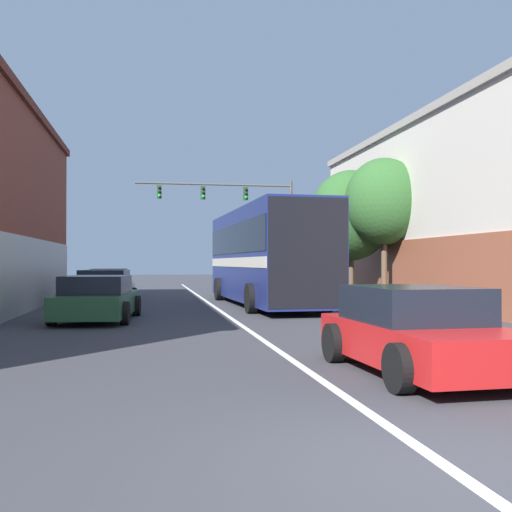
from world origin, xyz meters
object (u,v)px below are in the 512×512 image
object	(u,v)px
parked_car_left_mid	(110,283)
street_tree_far	(351,216)
traffic_signal_gantry	(240,207)
bus	(265,252)
hatchback_foreground	(418,331)
parked_car_left_near	(97,299)
street_tree_near	(384,202)
parked_car_left_far	(105,289)

from	to	relation	value
parked_car_left_mid	street_tree_far	xyz separation A→B (m)	(10.49, -6.18, 3.03)
traffic_signal_gantry	street_tree_far	bearing A→B (deg)	-75.39
bus	parked_car_left_mid	distance (m)	10.15
hatchback_foreground	parked_car_left_near	size ratio (longest dim) A/B	0.87
street_tree_far	hatchback_foreground	bearing A→B (deg)	-105.59
bus	street_tree_near	bearing A→B (deg)	-93.46
hatchback_foreground	parked_car_left_near	bearing A→B (deg)	28.65
parked_car_left_near	parked_car_left_far	distance (m)	6.12
parked_car_left_mid	bus	bearing A→B (deg)	-140.25
parked_car_left_mid	street_tree_near	world-z (taller)	street_tree_near
street_tree_far	bus	bearing A→B (deg)	-159.15
parked_car_left_mid	street_tree_far	bearing A→B (deg)	-120.60
bus	hatchback_foreground	world-z (taller)	bus
parked_car_left_mid	street_tree_near	size ratio (longest dim) A/B	0.76
parked_car_left_mid	street_tree_far	world-z (taller)	street_tree_far
hatchback_foreground	parked_car_left_far	size ratio (longest dim) A/B	0.99
bus	hatchback_foreground	size ratio (longest dim) A/B	2.84
hatchback_foreground	parked_car_left_far	world-z (taller)	parked_car_left_far
hatchback_foreground	traffic_signal_gantry	bearing A→B (deg)	-5.04
street_tree_near	street_tree_far	distance (m)	1.90
hatchback_foreground	street_tree_far	world-z (taller)	street_tree_far
traffic_signal_gantry	street_tree_near	size ratio (longest dim) A/B	1.63
parked_car_left_mid	traffic_signal_gantry	bearing A→B (deg)	-53.20
parked_car_left_near	parked_car_left_mid	xyz separation A→B (m)	(-0.50, 12.91, 0.04)
parked_car_left_far	street_tree_far	size ratio (longest dim) A/B	0.73
parked_car_left_near	street_tree_far	xyz separation A→B (m)	(9.99, 6.74, 3.07)
bus	parked_car_left_far	distance (m)	6.40
street_tree_near	street_tree_far	bearing A→B (deg)	116.53
bus	street_tree_far	distance (m)	4.63
parked_car_left_mid	parked_car_left_far	world-z (taller)	parked_car_left_far
hatchback_foreground	traffic_signal_gantry	xyz separation A→B (m)	(1.40, 27.76, 4.45)
parked_car_left_near	parked_car_left_far	size ratio (longest dim) A/B	1.13
traffic_signal_gantry	street_tree_far	distance (m)	12.23
bus	hatchback_foreground	xyz separation A→B (m)	(-0.42, -14.46, -1.45)
hatchback_foreground	street_tree_near	world-z (taller)	street_tree_near
bus	street_tree_near	world-z (taller)	street_tree_near
hatchback_foreground	parked_car_left_mid	size ratio (longest dim) A/B	0.90
parked_car_left_mid	parked_car_left_far	xyz separation A→B (m)	(0.27, -6.80, -0.01)
parked_car_left_near	traffic_signal_gantry	bearing A→B (deg)	-15.43
bus	street_tree_far	xyz separation A→B (m)	(4.05, 1.54, 1.63)
parked_car_left_far	parked_car_left_near	bearing A→B (deg)	-173.37
parked_car_left_near	street_tree_near	distance (m)	12.46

